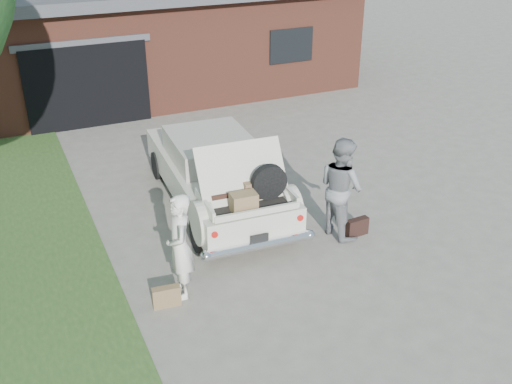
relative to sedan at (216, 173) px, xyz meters
name	(u,v)px	position (x,y,z in m)	size (l,w,h in m)	color
ground	(270,263)	(0.05, -2.40, -0.71)	(90.00, 90.00, 0.00)	gray
house	(144,31)	(1.03, 9.07, 0.96)	(12.80, 7.80, 3.30)	brown
sedan	(216,173)	(0.00, 0.00, 0.00)	(2.13, 4.91, 1.84)	beige
woman_left	(180,247)	(-1.59, -2.59, 0.16)	(0.63, 0.42, 1.74)	silver
woman_right	(341,187)	(1.65, -2.00, 0.24)	(0.92, 0.72, 1.90)	gray
suitcase_left	(166,297)	(-1.91, -2.79, -0.54)	(0.43, 0.14, 0.33)	olive
suitcase_right	(357,227)	(1.91, -2.22, -0.54)	(0.44, 0.14, 0.34)	black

